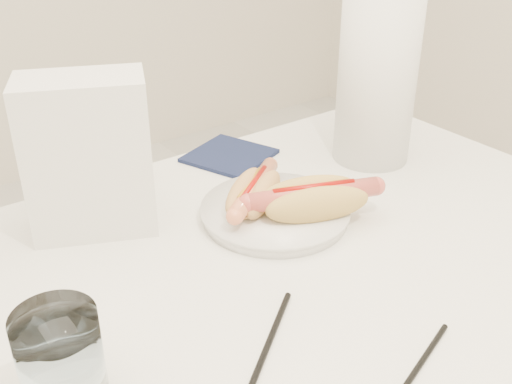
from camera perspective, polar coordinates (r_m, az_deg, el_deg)
table at (r=0.81m, az=0.19°, el=-12.45°), size 1.20×0.80×0.75m
plate at (r=0.91m, az=1.78°, el=-2.01°), size 0.22×0.22×0.02m
hotdog_left at (r=0.90m, az=-0.20°, el=-0.10°), size 0.15×0.13×0.05m
hotdog_right at (r=0.88m, az=5.31°, el=-0.70°), size 0.19×0.12×0.05m
water_glass at (r=0.63m, az=-17.51°, el=-14.73°), size 0.08×0.08×0.11m
chopstick_near at (r=0.67m, az=0.43°, el=-15.48°), size 0.20×0.15×0.01m
chopstick_far at (r=0.67m, az=13.78°, el=-16.78°), size 0.20×0.07×0.01m
napkin_box at (r=0.87m, az=-15.20°, el=3.20°), size 0.19×0.15×0.22m
navy_napkin at (r=1.10m, az=-2.46°, el=3.37°), size 0.17×0.17×0.01m
paper_towel_roll at (r=1.07m, az=11.11°, el=10.38°), size 0.17×0.17×0.30m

